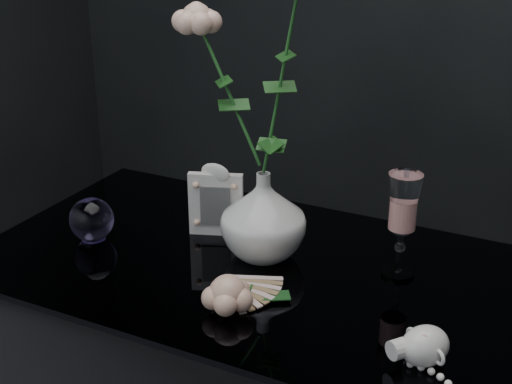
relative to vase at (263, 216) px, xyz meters
The scene contains 8 objects.
vase is the anchor object (origin of this frame).
wine_glass 0.25m from the vase, 10.06° to the left, with size 0.06×0.06×0.19m, color white, non-canonical shape.
picture_frame 0.13m from the vase, 161.43° to the left, with size 0.11×0.09×0.15m, color white, non-canonical shape.
paperweight 0.34m from the vase, 164.82° to the right, with size 0.09×0.09×0.09m, color #907AC7, non-canonical shape.
paper_fan 0.15m from the vase, 94.88° to the right, with size 0.20×0.16×0.02m, color beige, non-canonical shape.
loose_rose 0.21m from the vase, 80.75° to the right, with size 0.14×0.19×0.06m, color #E4AF93, non-canonical shape.
pearl_jar 0.40m from the vase, 28.51° to the right, with size 0.21×0.22×0.06m, color white, non-canonical shape.
roses 0.28m from the vase, 157.03° to the left, with size 0.27×0.11×0.44m.
Camera 1 is at (0.50, -0.98, 1.39)m, focal length 50.00 mm.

